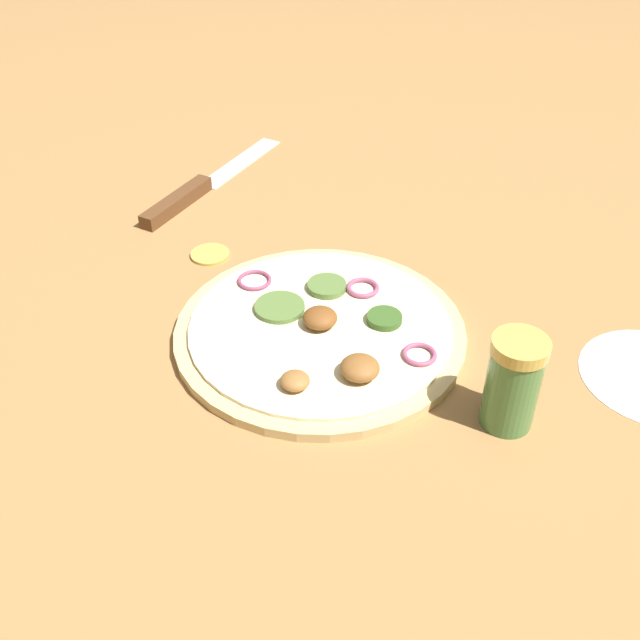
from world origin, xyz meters
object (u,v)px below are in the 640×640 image
loose_cap (210,253)px  spice_jar (513,382)px  pizza (321,330)px  knife (192,193)px

loose_cap → spice_jar: bearing=-68.3°
pizza → knife: size_ratio=1.15×
pizza → knife: (-0.03, 0.34, -0.00)m
pizza → loose_cap: (-0.05, 0.19, -0.00)m
knife → loose_cap: bearing=-135.6°
spice_jar → pizza: bearing=118.2°
pizza → spice_jar: bearing=-61.8°
pizza → knife: 0.34m
spice_jar → loose_cap: size_ratio=2.01×
knife → spice_jar: (0.12, -0.51, 0.04)m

